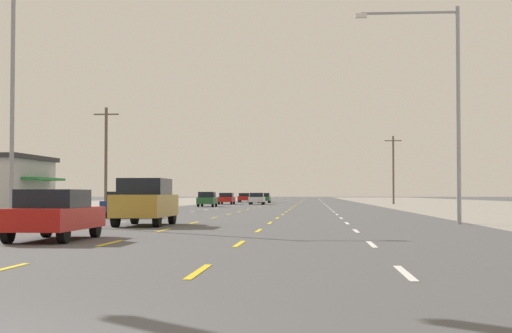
{
  "coord_description": "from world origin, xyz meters",
  "views": [
    {
      "loc": [
        3.7,
        -6.43,
        1.34
      ],
      "look_at": [
        0.31,
        40.65,
        2.98
      ],
      "focal_mm": 55.29,
      "sensor_mm": 36.0,
      "label": 1
    }
  ],
  "objects_px": {
    "sedan_inner_left_far": "(257,198)",
    "streetlight_right_row_0": "(447,96)",
    "sedan_far_left_farther": "(227,198)",
    "sedan_far_left_mid": "(126,204)",
    "suv_inner_left_near": "(145,201)",
    "hatchback_far_left_midfar": "(207,199)",
    "streetlight_left_row_0": "(18,89)",
    "sedan_inner_left_farthest": "(264,198)",
    "sedan_inner_left_nearest": "(54,214)",
    "sedan_far_left_distant_a": "(245,198)"
  },
  "relations": [
    {
      "from": "streetlight_left_row_0",
      "to": "streetlight_right_row_0",
      "type": "bearing_deg",
      "value": -0.0
    },
    {
      "from": "sedan_far_left_mid",
      "to": "hatchback_far_left_midfar",
      "type": "relative_size",
      "value": 1.15
    },
    {
      "from": "sedan_far_left_mid",
      "to": "streetlight_right_row_0",
      "type": "distance_m",
      "value": 19.42
    },
    {
      "from": "sedan_inner_left_far",
      "to": "streetlight_left_row_0",
      "type": "distance_m",
      "value": 63.3
    },
    {
      "from": "sedan_far_left_mid",
      "to": "suv_inner_left_near",
      "type": "bearing_deg",
      "value": -72.55
    },
    {
      "from": "sedan_far_left_mid",
      "to": "hatchback_far_left_midfar",
      "type": "bearing_deg",
      "value": 90.35
    },
    {
      "from": "sedan_inner_left_nearest",
      "to": "sedan_far_left_mid",
      "type": "relative_size",
      "value": 1.0
    },
    {
      "from": "sedan_far_left_farther",
      "to": "sedan_inner_left_farthest",
      "type": "relative_size",
      "value": 1.0
    },
    {
      "from": "sedan_inner_left_far",
      "to": "sedan_far_left_distant_a",
      "type": "relative_size",
      "value": 1.0
    },
    {
      "from": "sedan_inner_left_nearest",
      "to": "sedan_far_left_farther",
      "type": "relative_size",
      "value": 1.0
    },
    {
      "from": "sedan_far_left_mid",
      "to": "hatchback_far_left_midfar",
      "type": "xyz_separation_m",
      "value": [
        -0.23,
        36.41,
        0.03
      ]
    },
    {
      "from": "suv_inner_left_near",
      "to": "sedan_inner_left_farthest",
      "type": "relative_size",
      "value": 1.09
    },
    {
      "from": "suv_inner_left_near",
      "to": "streetlight_right_row_0",
      "type": "height_order",
      "value": "streetlight_right_row_0"
    },
    {
      "from": "streetlight_right_row_0",
      "to": "sedan_inner_left_nearest",
      "type": "bearing_deg",
      "value": -135.61
    },
    {
      "from": "suv_inner_left_near",
      "to": "sedan_far_left_farther",
      "type": "bearing_deg",
      "value": 93.32
    },
    {
      "from": "sedan_far_left_farther",
      "to": "sedan_far_left_distant_a",
      "type": "xyz_separation_m",
      "value": [
        0.16,
        24.44,
        0.0
      ]
    },
    {
      "from": "sedan_far_left_farther",
      "to": "sedan_far_left_mid",
      "type": "bearing_deg",
      "value": -89.75
    },
    {
      "from": "sedan_inner_left_nearest",
      "to": "streetlight_right_row_0",
      "type": "height_order",
      "value": "streetlight_right_row_0"
    },
    {
      "from": "sedan_far_left_mid",
      "to": "streetlight_left_row_0",
      "type": "distance_m",
      "value": 10.77
    },
    {
      "from": "suv_inner_left_near",
      "to": "streetlight_right_row_0",
      "type": "bearing_deg",
      "value": 11.36
    },
    {
      "from": "suv_inner_left_near",
      "to": "sedan_far_left_farther",
      "type": "distance_m",
      "value": 66.39
    },
    {
      "from": "streetlight_left_row_0",
      "to": "streetlight_right_row_0",
      "type": "distance_m",
      "value": 19.54
    },
    {
      "from": "sedan_far_left_distant_a",
      "to": "streetlight_left_row_0",
      "type": "distance_m",
      "value": 88.33
    },
    {
      "from": "hatchback_far_left_midfar",
      "to": "sedan_far_left_farther",
      "type": "bearing_deg",
      "value": 90.05
    },
    {
      "from": "streetlight_right_row_0",
      "to": "sedan_inner_left_far",
      "type": "bearing_deg",
      "value": 101.63
    },
    {
      "from": "hatchback_far_left_midfar",
      "to": "streetlight_left_row_0",
      "type": "xyz_separation_m",
      "value": [
        -2.72,
        -45.24,
        5.38
      ]
    },
    {
      "from": "streetlight_left_row_0",
      "to": "suv_inner_left_near",
      "type": "bearing_deg",
      "value": -21.75
    },
    {
      "from": "sedan_far_left_farther",
      "to": "sedan_inner_left_far",
      "type": "bearing_deg",
      "value": -13.62
    },
    {
      "from": "sedan_inner_left_nearest",
      "to": "sedan_far_left_farther",
      "type": "height_order",
      "value": "same"
    },
    {
      "from": "suv_inner_left_near",
      "to": "streetlight_right_row_0",
      "type": "relative_size",
      "value": 0.51
    },
    {
      "from": "suv_inner_left_near",
      "to": "hatchback_far_left_midfar",
      "type": "bearing_deg",
      "value": 94.57
    },
    {
      "from": "sedan_inner_left_farthest",
      "to": "sedan_far_left_distant_a",
      "type": "xyz_separation_m",
      "value": [
        -3.52,
        6.84,
        0.0
      ]
    },
    {
      "from": "sedan_far_left_farther",
      "to": "sedan_inner_left_nearest",
      "type": "bearing_deg",
      "value": -87.44
    },
    {
      "from": "sedan_far_left_distant_a",
      "to": "streetlight_right_row_0",
      "type": "height_order",
      "value": "streetlight_right_row_0"
    },
    {
      "from": "sedan_inner_left_nearest",
      "to": "sedan_inner_left_far",
      "type": "relative_size",
      "value": 1.0
    },
    {
      "from": "sedan_far_left_farther",
      "to": "streetlight_right_row_0",
      "type": "distance_m",
      "value": 66.04
    },
    {
      "from": "sedan_inner_left_nearest",
      "to": "sedan_inner_left_farthest",
      "type": "distance_m",
      "value": 94.38
    },
    {
      "from": "hatchback_far_left_midfar",
      "to": "sedan_far_left_farther",
      "type": "relative_size",
      "value": 0.87
    },
    {
      "from": "sedan_far_left_mid",
      "to": "sedan_inner_left_far",
      "type": "bearing_deg",
      "value": 86.1
    },
    {
      "from": "sedan_far_left_mid",
      "to": "streetlight_left_row_0",
      "type": "bearing_deg",
      "value": -108.43
    },
    {
      "from": "sedan_inner_left_far",
      "to": "sedan_far_left_farther",
      "type": "xyz_separation_m",
      "value": [
        -3.92,
        0.95,
        0.0
      ]
    },
    {
      "from": "streetlight_left_row_0",
      "to": "sedan_inner_left_nearest",
      "type": "bearing_deg",
      "value": -64.9
    },
    {
      "from": "sedan_inner_left_nearest",
      "to": "sedan_inner_left_farthest",
      "type": "xyz_separation_m",
      "value": [
        0.24,
        94.38,
        0.0
      ]
    },
    {
      "from": "hatchback_far_left_midfar",
      "to": "streetlight_left_row_0",
      "type": "bearing_deg",
      "value": -93.44
    },
    {
      "from": "sedan_far_left_distant_a",
      "to": "sedan_inner_left_far",
      "type": "bearing_deg",
      "value": -81.57
    },
    {
      "from": "sedan_inner_left_farthest",
      "to": "streetlight_right_row_0",
      "type": "height_order",
      "value": "streetlight_right_row_0"
    },
    {
      "from": "sedan_inner_left_nearest",
      "to": "streetlight_right_row_0",
      "type": "distance_m",
      "value": 19.37
    },
    {
      "from": "sedan_inner_left_farthest",
      "to": "streetlight_right_row_0",
      "type": "xyz_separation_m",
      "value": [
        13.15,
        -81.27,
        4.91
      ]
    },
    {
      "from": "sedan_inner_left_far",
      "to": "streetlight_right_row_0",
      "type": "distance_m",
      "value": 64.23
    },
    {
      "from": "sedan_far_left_farther",
      "to": "streetlight_left_row_0",
      "type": "xyz_separation_m",
      "value": [
        -2.7,
        -63.67,
        5.41
      ]
    }
  ]
}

